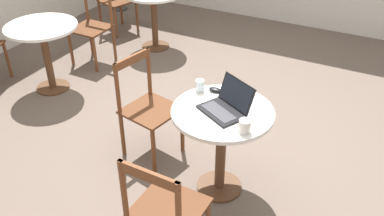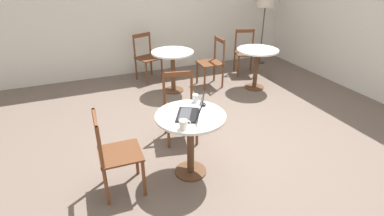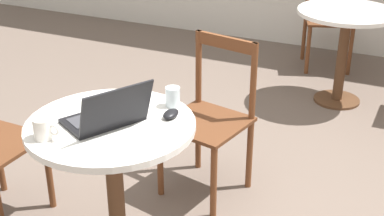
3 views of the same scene
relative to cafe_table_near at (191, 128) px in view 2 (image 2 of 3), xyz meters
name	(u,v)px [view 2 (image 2 of 3)]	position (x,y,z in m)	size (l,w,h in m)	color
ground_plane	(217,146)	(0.52, 0.36, -0.59)	(16.00, 16.00, 0.00)	#66564C
wall_back	(147,6)	(0.52, 3.59, 0.76)	(9.40, 0.06, 2.70)	silver
cafe_table_near	(191,128)	(0.00, 0.00, 0.00)	(0.75, 0.75, 0.75)	#51331E
cafe_table_mid	(257,58)	(2.07, 1.87, 0.00)	(0.75, 0.75, 0.75)	#51331E
cafe_table_far	(173,60)	(0.60, 2.32, 0.00)	(0.75, 0.75, 0.75)	#51331E
chair_near_left	(116,154)	(-0.81, 0.02, -0.13)	(0.43, 0.43, 0.90)	brown
chair_near_back	(180,108)	(0.16, 0.76, -0.13)	(0.50, 0.50, 0.90)	brown
chair_mid_back	(245,52)	(2.32, 2.66, -0.13)	(0.53, 0.53, 0.90)	brown
chair_far_back	(147,57)	(0.33, 3.10, -0.13)	(0.54, 0.54, 0.90)	brown
chair_far_right	(212,63)	(1.38, 2.31, -0.13)	(0.43, 0.43, 0.90)	brown
floor_lamp	(266,3)	(3.05, 3.14, 0.77)	(0.36, 0.36, 1.56)	#333333
laptop	(191,112)	(0.00, -0.02, 0.21)	(0.40, 0.42, 0.21)	black
mouse	(203,104)	(0.22, 0.16, 0.18)	(0.06, 0.10, 0.03)	black
mug	(184,124)	(-0.17, -0.23, 0.21)	(0.12, 0.08, 0.09)	silver
drinking_glass	(195,98)	(0.17, 0.27, 0.21)	(0.07, 0.07, 0.09)	silver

